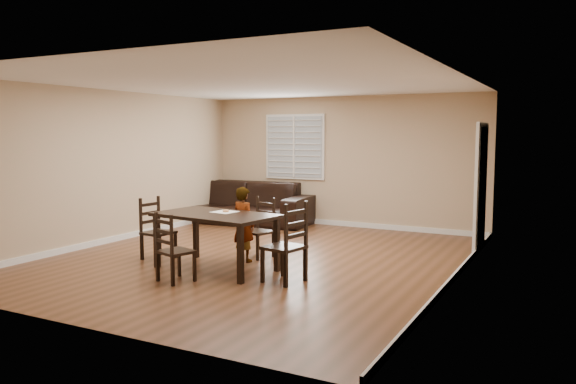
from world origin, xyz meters
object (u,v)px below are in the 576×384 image
Objects in this scene: chair_far at (168,251)px; chair_left at (153,231)px; chair_right at (292,247)px; dining_table at (216,220)px; child at (244,224)px; chair_near at (263,229)px; sofa at (242,202)px; donut at (226,211)px.

chair_left reaches higher than chair_far.
chair_right is (2.59, -0.33, 0.05)m from chair_left.
dining_table is 0.64m from child.
chair_left is 0.84× the size of child.
child is at bearing -83.04° from chair_near.
sofa is at bearing 124.21° from dining_table.
chair_left is 0.31× the size of sofa.
chair_left is (-1.44, -0.91, 0.01)m from chair_near.
dining_table is at bearing -103.40° from donut.
dining_table is 0.60× the size of sofa.
chair_right is 0.35× the size of sofa.
child is 0.37× the size of sofa.
chair_right reaches higher than chair_near.
dining_table is at bearing -80.31° from chair_far.
chair_right is (1.30, -0.17, -0.24)m from dining_table.
sofa is (-1.79, 4.63, 0.03)m from chair_far.
chair_far is at bearing -52.35° from chair_right.
dining_table is 1.72× the size of chair_right.
chair_near is 1.71m from chair_left.
chair_near is at bearing 89.03° from dining_table.
dining_table is 1.33m from chair_right.
dining_table is at bearing -86.34° from chair_right.
chair_right is at bearing -54.71° from sofa.
chair_near is 1.02× the size of chair_far.
chair_near is at bearing -126.05° from chair_right.
donut reaches higher than dining_table.
chair_far is (-0.28, -1.96, -0.01)m from chair_near.
chair_near is 1.69m from chair_right.
donut is (-0.03, -0.43, 0.26)m from child.
chair_far is at bearing -99.32° from donut.
chair_left is at bearing -178.57° from donut.
chair_far reaches higher than sofa.
chair_far is 0.30× the size of sofa.
donut is at bearing 99.21° from child.
chair_right is 0.93× the size of child.
chair_right is at bearing -30.85° from chair_near.
child is 3.72m from sofa.
child is (-0.07, -0.45, 0.14)m from chair_near.
chair_near is at bearing -85.95° from child.
chair_far is at bearing -91.37° from dining_table.
child reaches higher than chair_right.
dining_table is 1.60× the size of child.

